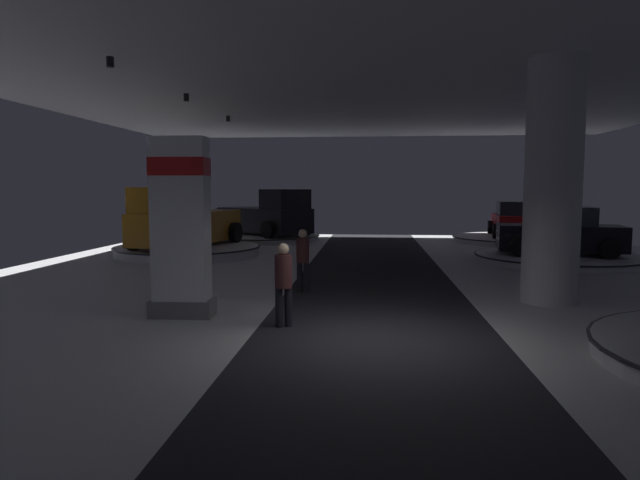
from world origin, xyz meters
The scene contains 14 objects.
ground centered at (0.00, 0.00, -0.02)m, with size 24.00×44.00×0.06m.
ceiling_with_spotlights centered at (0.00, 0.00, 5.55)m, with size 24.00×44.00×0.39m.
column_right centered at (3.99, 3.55, 2.75)m, with size 1.24×1.24×5.50m.
brand_sign_pylon centered at (-3.92, 1.45, 1.88)m, with size 1.29×0.69×3.63m.
display_platform_deep_left centered at (-5.48, 18.32, 0.15)m, with size 5.68×5.68×0.27m.
pickup_truck_deep_left centered at (-5.24, 18.11, 1.21)m, with size 5.37×5.07×2.30m.
display_platform_far_right centered at (6.63, 10.95, 0.14)m, with size 5.85×5.85×0.25m.
display_car_far_right centered at (6.66, 10.95, 1.02)m, with size 4.43×2.73×1.71m.
display_platform_far_left centered at (-7.25, 11.74, 0.20)m, with size 5.68×5.68×0.35m.
pickup_truck_far_left centered at (-7.31, 11.42, 1.29)m, with size 3.50×5.62×2.30m.
display_platform_deep_right centered at (6.91, 18.32, 0.15)m, with size 5.87×5.87×0.27m.
display_car_deep_right centered at (6.91, 18.29, 1.04)m, with size 2.64×4.39×1.71m.
visitor_walking_near centered at (-1.79, 4.32, 0.91)m, with size 0.32×0.32×1.59m.
visitor_walking_far centered at (-1.72, 0.75, 0.91)m, with size 0.32×0.32×1.59m.
Camera 1 is at (-0.12, -9.41, 2.60)m, focal length 31.14 mm.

